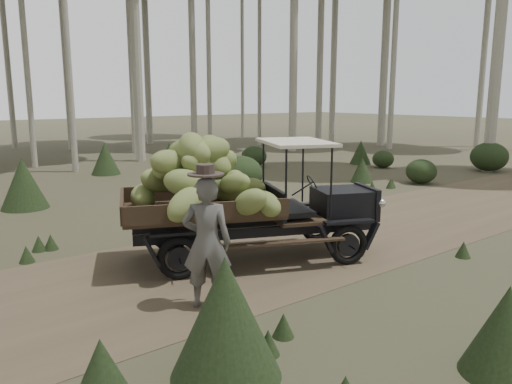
# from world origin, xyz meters

# --- Properties ---
(ground) EXTENTS (120.00, 120.00, 0.00)m
(ground) POSITION_xyz_m (0.00, 0.00, 0.00)
(ground) COLOR #473D2B
(ground) RESTS_ON ground
(dirt_track) EXTENTS (70.00, 4.00, 0.01)m
(dirt_track) POSITION_xyz_m (0.00, 0.00, 0.00)
(dirt_track) COLOR brown
(dirt_track) RESTS_ON ground
(banana_truck) EXTENTS (4.71, 3.15, 2.34)m
(banana_truck) POSITION_xyz_m (-2.51, 0.11, 1.35)
(banana_truck) COLOR black
(banana_truck) RESTS_ON ground
(farmer) EXTENTS (0.79, 0.75, 1.98)m
(farmer) POSITION_xyz_m (-3.79, -1.33, 0.93)
(farmer) COLOR #504D49
(farmer) RESTS_ON ground
(undergrowth) EXTENTS (24.55, 23.66, 1.37)m
(undergrowth) POSITION_xyz_m (-1.74, 1.11, 0.55)
(undergrowth) COLOR #233319
(undergrowth) RESTS_ON ground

